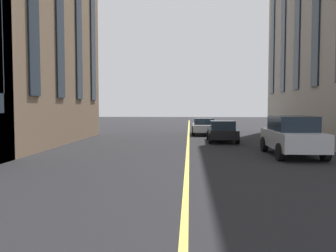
# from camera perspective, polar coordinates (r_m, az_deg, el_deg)

# --- Properties ---
(lane_centre_line) EXTENTS (80.00, 0.16, 0.01)m
(lane_centre_line) POSITION_cam_1_polar(r_m,az_deg,el_deg) (18.58, 3.36, -3.88)
(lane_centre_line) COLOR #D8C64C
(lane_centre_line) RESTS_ON ground_plane
(car_silver_mid) EXTENTS (4.40, 1.95, 1.37)m
(car_silver_mid) POSITION_cam_1_polar(r_m,az_deg,el_deg) (28.32, 6.02, -0.03)
(car_silver_mid) COLOR #B7BABF
(car_silver_mid) RESTS_ON ground_plane
(car_silver_trailing) EXTENTS (4.70, 2.14, 1.88)m
(car_silver_trailing) POSITION_cam_1_polar(r_m,az_deg,el_deg) (16.91, 20.18, -1.49)
(car_silver_trailing) COLOR #B7BABF
(car_silver_trailing) RESTS_ON ground_plane
(car_black_parked_b) EXTENTS (3.90, 1.89, 1.40)m
(car_black_parked_b) POSITION_cam_1_polar(r_m,az_deg,el_deg) (22.56, 9.10, -0.89)
(car_black_parked_b) COLOR black
(car_black_parked_b) RESTS_ON ground_plane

